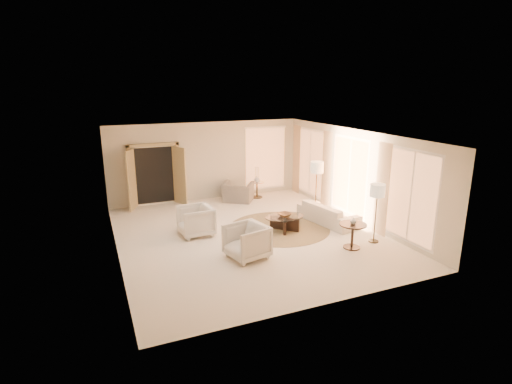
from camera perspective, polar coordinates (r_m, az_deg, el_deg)
name	(u,v)px	position (r m, az deg, el deg)	size (l,w,h in m)	color
room	(248,187)	(10.88, -1.12, 0.79)	(7.04, 8.04, 2.83)	silver
windows_right	(351,176)	(12.63, 13.41, 2.18)	(0.10, 6.40, 2.40)	#FAA364
window_back_corner	(266,158)	(15.32, 1.37, 4.85)	(1.70, 0.10, 2.40)	#FAA364
curtains_right	(333,172)	(13.33, 10.95, 2.78)	(0.06, 5.20, 2.60)	tan
french_doors	(155,176)	(14.08, -14.20, 2.28)	(1.95, 0.66, 2.16)	tan
area_rug	(279,228)	(11.82, 3.34, -5.11)	(2.97, 2.97, 0.01)	#473822
sofa	(328,213)	(12.35, 10.25, -3.00)	(2.05, 0.80, 0.60)	silver
armchair_left	(196,219)	(11.25, -8.62, -3.89)	(0.89, 0.83, 0.92)	silver
armchair_right	(247,240)	(9.70, -1.36, -6.87)	(0.90, 0.84, 0.92)	silver
accent_chair	(238,189)	(14.31, -2.63, 0.44)	(1.05, 0.69, 0.92)	gray
coffee_table	(285,221)	(11.55, 4.10, -4.23)	(1.34, 1.34, 0.43)	black
end_table	(353,231)	(10.56, 13.63, -5.50)	(0.70, 0.70, 0.66)	black
side_table	(257,188)	(14.81, 0.14, 0.57)	(0.51, 0.51, 0.60)	#2D2618
floor_lamp_near	(317,170)	(12.82, 8.69, 3.17)	(0.42, 0.42, 1.73)	#2D2618
floor_lamp_far	(377,193)	(10.84, 16.95, -0.14)	(0.39, 0.39, 1.60)	#2D2618
bowl	(285,215)	(11.49, 4.12, -3.26)	(0.38, 0.38, 0.09)	brown
end_vase	(353,221)	(10.46, 13.73, -4.04)	(0.16, 0.16, 0.17)	white
side_vase	(257,179)	(14.73, 0.14, 1.88)	(0.23, 0.23, 0.24)	white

